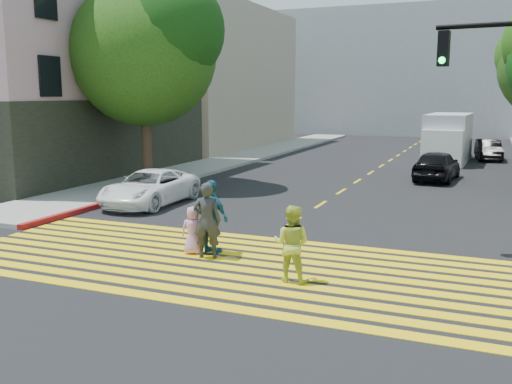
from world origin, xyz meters
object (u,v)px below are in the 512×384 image
Objects in this scene: pedestrian_man at (207,220)px; white_sedan at (150,188)px; dark_car_near at (437,165)px; dark_car_parked at (488,150)px; tree_left at (146,45)px; pedestrian_woman at (292,244)px; silver_car at (454,144)px; white_van at (447,140)px; pedestrian_extra at (212,217)px; pedestrian_child at (193,230)px.

pedestrian_man reaches higher than white_sedan.
dark_car_parked is (2.09, 9.79, -0.08)m from dark_car_near.
tree_left is 1.98× the size of white_sedan.
pedestrian_woman is 0.44× the size of dark_car_parked.
silver_car is 0.77× the size of white_van.
pedestrian_extra is 22.34m from white_van.
pedestrian_extra is (0.39, 0.25, 0.31)m from pedestrian_child.
pedestrian_child is at bearing -111.31° from dark_car_parked.
pedestrian_child is 0.32× the size of dark_car_parked.
white_sedan is (-4.92, 5.20, -0.30)m from pedestrian_man.
pedestrian_extra is 0.40× the size of silver_car.
pedestrian_extra reaches higher than dark_car_parked.
pedestrian_child is 0.29× the size of dark_car_near.
pedestrian_child is 0.27× the size of white_sedan.
pedestrian_man is 22.74m from white_van.
white_van reaches higher than dark_car_near.
dark_car_near is (3.89, 15.04, -0.22)m from pedestrian_man.
white_sedan is at bearing 53.47° from dark_car_near.
dark_car_parked is at bearing 121.91° from silver_car.
pedestrian_woman is 0.89× the size of pedestrian_extra.
pedestrian_woman is at bearing 89.95° from dark_car_near.
pedestrian_woman reaches higher than dark_car_parked.
white_sedan is at bearing -125.67° from dark_car_parked.
tree_left reaches higher than pedestrian_woman.
silver_car is at bearing -84.58° from dark_car_near.
tree_left is at bearing -136.46° from dark_car_parked.
dark_car_parked is at bearing 50.16° from tree_left.
pedestrian_child is 0.55m from pedestrian_extra.
tree_left is 21.40m from dark_car_parked.
white_van is at bearing -115.16° from pedestrian_child.
pedestrian_woman reaches higher than dark_car_near.
dark_car_parked reaches higher than pedestrian_child.
white_van reaches higher than white_sedan.
pedestrian_man reaches higher than dark_car_near.
dark_car_parked is at bearing 60.04° from white_sedan.
pedestrian_child is (-2.88, 1.06, -0.22)m from pedestrian_woman.
dark_car_near is (4.37, 14.87, 0.10)m from pedestrian_child.
pedestrian_child is at bearing -98.41° from white_van.
pedestrian_woman reaches higher than pedestrian_child.
white_sedan is 0.96× the size of silver_car.
dark_car_near is 1.10× the size of dark_car_parked.
dark_car_parked is (3.59, 25.71, -0.20)m from pedestrian_woman.
pedestrian_woman is 0.40× the size of dark_car_near.
pedestrian_extra reaches higher than dark_car_near.
pedestrian_extra reaches higher than white_sedan.
white_van is (1.40, 23.30, 0.51)m from pedestrian_woman.
tree_left is at bearing 34.07° from dark_car_near.
silver_car is at bearing 59.32° from tree_left.
pedestrian_woman is at bearing 145.53° from pedestrian_child.
white_sedan is at bearing -40.66° from pedestrian_woman.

